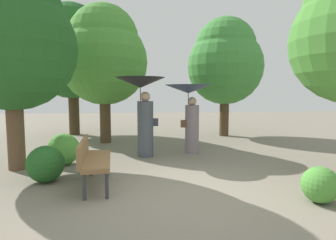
# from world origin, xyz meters

# --- Properties ---
(ground_plane) EXTENTS (40.00, 40.00, 0.00)m
(ground_plane) POSITION_xyz_m (0.00, 0.00, 0.00)
(ground_plane) COLOR gray
(person_left) EXTENTS (1.27, 1.27, 2.05)m
(person_left) POSITION_xyz_m (-0.72, 2.97, 1.49)
(person_left) COLOR #474C56
(person_left) RESTS_ON ground
(person_right) EXTENTS (1.29, 1.29, 1.88)m
(person_right) POSITION_xyz_m (0.57, 3.27, 1.40)
(person_right) COLOR gray
(person_right) RESTS_ON ground
(park_bench) EXTENTS (0.62, 1.54, 0.83)m
(park_bench) POSITION_xyz_m (-1.65, 0.67, 0.51)
(park_bench) COLOR #38383D
(park_bench) RESTS_ON ground
(tree_near_left) EXTENTS (2.68, 2.68, 4.39)m
(tree_near_left) POSITION_xyz_m (-3.46, 1.99, 2.84)
(tree_near_left) COLOR brown
(tree_near_left) RESTS_ON ground
(tree_near_right) EXTENTS (2.88, 2.88, 4.53)m
(tree_near_right) POSITION_xyz_m (2.50, 6.29, 2.89)
(tree_near_right) COLOR #4C3823
(tree_near_right) RESTS_ON ground
(tree_mid_left) EXTENTS (2.84, 2.84, 4.54)m
(tree_mid_left) POSITION_xyz_m (-1.92, 5.22, 2.91)
(tree_mid_left) COLOR #4C3823
(tree_mid_left) RESTS_ON ground
(tree_far_back) EXTENTS (3.21, 3.21, 5.14)m
(tree_far_back) POSITION_xyz_m (-3.37, 7.26, 3.31)
(tree_far_back) COLOR #42301E
(tree_far_back) RESTS_ON ground
(bush_path_left) EXTENTS (0.55, 0.55, 0.55)m
(bush_path_left) POSITION_xyz_m (1.87, -0.48, 0.27)
(bush_path_left) COLOR #4C9338
(bush_path_left) RESTS_ON ground
(bush_path_right) EXTENTS (0.73, 0.73, 0.73)m
(bush_path_right) POSITION_xyz_m (-2.54, 2.26, 0.36)
(bush_path_right) COLOR #4C9338
(bush_path_right) RESTS_ON ground
(bush_behind_bench) EXTENTS (0.68, 0.68, 0.68)m
(bush_behind_bench) POSITION_xyz_m (-2.55, 1.00, 0.34)
(bush_behind_bench) COLOR #235B23
(bush_behind_bench) RESTS_ON ground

